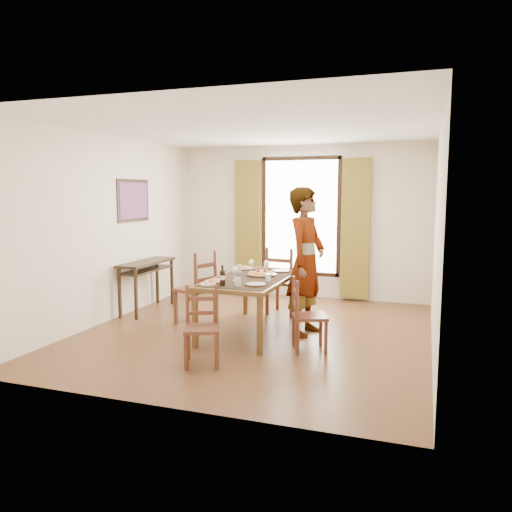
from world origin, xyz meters
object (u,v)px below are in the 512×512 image
(console_table, at_px, (147,268))
(pasta_platter, at_px, (262,272))
(man, at_px, (306,261))
(dining_table, at_px, (252,281))

(console_table, xyz_separation_m, pasta_platter, (2.07, -0.47, 0.12))
(console_table, bearing_deg, pasta_platter, -12.74)
(man, bearing_deg, console_table, 91.29)
(dining_table, bearing_deg, man, 13.42)
(dining_table, bearing_deg, pasta_platter, 52.32)
(console_table, bearing_deg, dining_table, -16.81)
(man, distance_m, pasta_platter, 0.63)
(console_table, distance_m, pasta_platter, 2.13)
(dining_table, xyz_separation_m, man, (0.70, 0.17, 0.28))
(console_table, distance_m, dining_table, 2.06)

